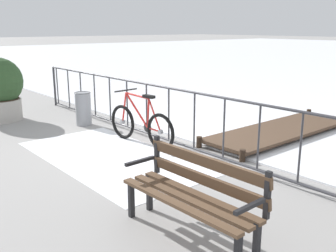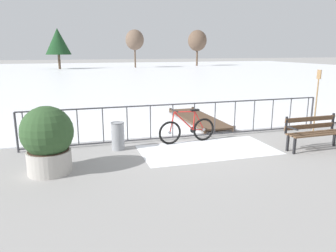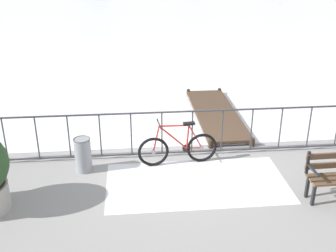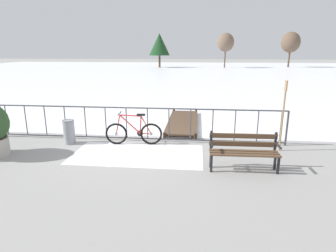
{
  "view_description": "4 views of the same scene",
  "coord_description": "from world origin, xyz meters",
  "px_view_note": "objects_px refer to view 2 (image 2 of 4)",
  "views": [
    {
      "loc": [
        5.57,
        -4.45,
        2.11
      ],
      "look_at": [
        1.36,
        -0.89,
        0.7
      ],
      "focal_mm": 41.57,
      "sensor_mm": 36.0,
      "label": 1
    },
    {
      "loc": [
        -3.12,
        -8.77,
        2.59
      ],
      "look_at": [
        -0.66,
        -0.6,
        0.57
      ],
      "focal_mm": 34.85,
      "sensor_mm": 36.0,
      "label": 2
    },
    {
      "loc": [
        -0.98,
        -8.11,
        4.29
      ],
      "look_at": [
        -0.23,
        -0.28,
        0.85
      ],
      "focal_mm": 44.02,
      "sensor_mm": 36.0,
      "label": 3
    },
    {
      "loc": [
        1.83,
        -8.36,
        2.77
      ],
      "look_at": [
        1.04,
        -0.66,
        0.68
      ],
      "focal_mm": 30.29,
      "sensor_mm": 36.0,
      "label": 4
    }
  ],
  "objects_px": {
    "park_bench": "(314,130)",
    "oar_upright": "(317,97)",
    "planter_with_shrub": "(48,139)",
    "bicycle_near_railing": "(187,130)",
    "trash_bin": "(118,136)"
  },
  "relations": [
    {
      "from": "park_bench",
      "to": "oar_upright",
      "type": "xyz_separation_m",
      "value": [
        1.24,
        1.41,
        0.63
      ]
    },
    {
      "from": "planter_with_shrub",
      "to": "bicycle_near_railing",
      "type": "bearing_deg",
      "value": 20.36
    },
    {
      "from": "planter_with_shrub",
      "to": "park_bench",
      "type": "bearing_deg",
      "value": -1.57
    },
    {
      "from": "park_bench",
      "to": "planter_with_shrub",
      "type": "relative_size",
      "value": 1.11
    },
    {
      "from": "trash_bin",
      "to": "planter_with_shrub",
      "type": "bearing_deg",
      "value": -143.05
    },
    {
      "from": "planter_with_shrub",
      "to": "trash_bin",
      "type": "distance_m",
      "value": 2.09
    },
    {
      "from": "bicycle_near_railing",
      "to": "park_bench",
      "type": "relative_size",
      "value": 1.06
    },
    {
      "from": "bicycle_near_railing",
      "to": "planter_with_shrub",
      "type": "relative_size",
      "value": 1.18
    },
    {
      "from": "trash_bin",
      "to": "park_bench",
      "type": "bearing_deg",
      "value": -15.95
    },
    {
      "from": "park_bench",
      "to": "trash_bin",
      "type": "xyz_separation_m",
      "value": [
        -4.96,
        1.42,
        -0.14
      ]
    },
    {
      "from": "bicycle_near_railing",
      "to": "planter_with_shrub",
      "type": "bearing_deg",
      "value": -159.64
    },
    {
      "from": "bicycle_near_railing",
      "to": "oar_upright",
      "type": "height_order",
      "value": "oar_upright"
    },
    {
      "from": "planter_with_shrub",
      "to": "trash_bin",
      "type": "bearing_deg",
      "value": 36.95
    },
    {
      "from": "oar_upright",
      "to": "park_bench",
      "type": "bearing_deg",
      "value": -131.22
    },
    {
      "from": "oar_upright",
      "to": "planter_with_shrub",
      "type": "bearing_deg",
      "value": -171.09
    }
  ]
}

